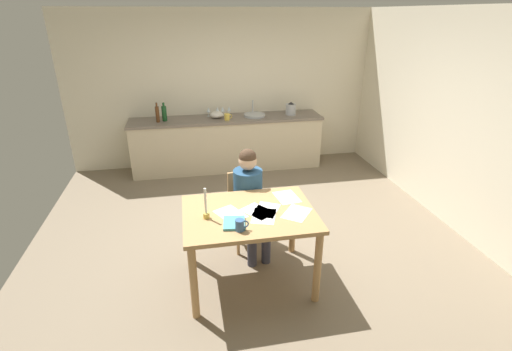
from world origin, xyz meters
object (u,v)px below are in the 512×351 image
(dining_table, at_px, (249,223))
(coffee_mug, at_px, (240,225))
(teacup_on_counter, at_px, (227,117))
(wine_glass_by_kettle, at_px, (223,109))
(mixing_bowl, at_px, (217,115))
(bottle_vinegar, at_px, (164,113))
(wine_glass_back_right, at_px, (208,110))
(stovetop_kettle, at_px, (291,109))
(wine_glass_back_left, at_px, (217,110))
(bottle_oil, at_px, (157,114))
(wine_glass_near_sink, at_px, (229,109))
(candlestick, at_px, (206,210))
(chair_at_table, at_px, (246,206))
(book_magazine, at_px, (234,223))
(person_seated, at_px, (250,195))
(sink_unit, at_px, (254,115))

(dining_table, height_order, coffee_mug, coffee_mug)
(dining_table, relative_size, teacup_on_counter, 9.60)
(coffee_mug, height_order, wine_glass_by_kettle, wine_glass_by_kettle)
(mixing_bowl, distance_m, wine_glass_by_kettle, 0.18)
(bottle_vinegar, bearing_deg, wine_glass_back_right, 12.45)
(stovetop_kettle, xyz_separation_m, wine_glass_back_left, (-1.25, 0.15, 0.01))
(bottle_vinegar, height_order, wine_glass_by_kettle, bottle_vinegar)
(bottle_oil, distance_m, wine_glass_near_sink, 1.20)
(stovetop_kettle, bearing_deg, wine_glass_by_kettle, 172.61)
(wine_glass_back_left, bearing_deg, dining_table, -90.29)
(candlestick, relative_size, bottle_oil, 0.95)
(wine_glass_back_left, bearing_deg, wine_glass_by_kettle, 0.00)
(stovetop_kettle, bearing_deg, coffee_mug, -112.51)
(chair_at_table, bearing_deg, wine_glass_back_left, 91.60)
(book_magazine, xyz_separation_m, wine_glass_back_right, (0.03, 3.40, 0.21))
(bottle_oil, bearing_deg, coffee_mug, -75.89)
(person_seated, bearing_deg, wine_glass_back_left, 91.89)
(chair_at_table, distance_m, wine_glass_back_right, 2.57)
(person_seated, height_order, sink_unit, person_seated)
(book_magazine, relative_size, mixing_bowl, 1.01)
(mixing_bowl, xyz_separation_m, teacup_on_counter, (0.15, -0.18, 0.00))
(book_magazine, bearing_deg, wine_glass_by_kettle, 93.15)
(person_seated, bearing_deg, wine_glass_by_kettle, 89.94)
(candlestick, xyz_separation_m, wine_glass_back_left, (0.42, 3.25, 0.13))
(stovetop_kettle, relative_size, wine_glass_back_left, 1.43)
(person_seated, distance_m, candlestick, 0.81)
(dining_table, distance_m, wine_glass_by_kettle, 3.23)
(chair_at_table, xyz_separation_m, wine_glass_back_right, (-0.22, 2.50, 0.53))
(sink_unit, relative_size, wine_glass_near_sink, 2.34)
(book_magazine, height_order, mixing_bowl, mixing_bowl)
(coffee_mug, bearing_deg, wine_glass_by_kettle, 86.12)
(wine_glass_near_sink, relative_size, wine_glass_back_left, 1.00)
(wine_glass_back_left, distance_m, teacup_on_counter, 0.33)
(wine_glass_back_right, bearing_deg, wine_glass_by_kettle, 0.00)
(chair_at_table, relative_size, teacup_on_counter, 6.64)
(wine_glass_back_left, bearing_deg, candlestick, -97.37)
(dining_table, relative_size, candlestick, 4.16)
(wine_glass_by_kettle, bearing_deg, bottle_vinegar, -170.60)
(sink_unit, bearing_deg, book_magazine, -103.75)
(candlestick, relative_size, sink_unit, 0.83)
(bottle_oil, bearing_deg, stovetop_kettle, 1.80)
(wine_glass_back_left, xyz_separation_m, wine_glass_back_right, (-0.15, 0.00, 0.00))
(dining_table, xyz_separation_m, mixing_bowl, (-0.01, 3.09, 0.28))
(sink_unit, distance_m, teacup_on_counter, 0.51)
(coffee_mug, relative_size, book_magazine, 0.52)
(dining_table, relative_size, stovetop_kettle, 5.64)
(stovetop_kettle, relative_size, wine_glass_back_right, 1.43)
(chair_at_table, xyz_separation_m, stovetop_kettle, (1.18, 2.35, 0.52))
(chair_at_table, distance_m, bottle_vinegar, 2.59)
(candlestick, bearing_deg, wine_glass_by_kettle, 81.07)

